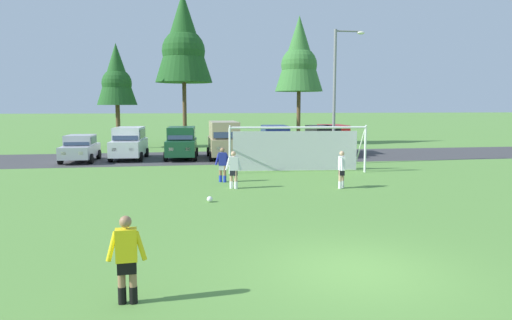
% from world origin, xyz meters
% --- Properties ---
extents(ground_plane, '(400.00, 400.00, 0.00)m').
position_xyz_m(ground_plane, '(0.00, 15.00, 0.00)').
color(ground_plane, '#598C3D').
extents(parking_lot_strip, '(52.00, 8.40, 0.01)m').
position_xyz_m(parking_lot_strip, '(0.00, 23.25, 0.00)').
color(parking_lot_strip, '#3D3D3F').
rests_on(parking_lot_strip, ground).
extents(soccer_ball, '(0.22, 0.22, 0.22)m').
position_xyz_m(soccer_ball, '(-2.66, 7.92, 0.11)').
color(soccer_ball, white).
rests_on(soccer_ball, ground).
extents(soccer_goal, '(7.56, 2.59, 2.57)m').
position_xyz_m(soccer_goal, '(2.62, 15.59, 1.29)').
color(soccer_goal, white).
rests_on(soccer_goal, ground).
extents(referee, '(0.74, 0.27, 1.64)m').
position_xyz_m(referee, '(-4.76, -0.93, 0.82)').
color(referee, '#936B4C').
rests_on(referee, ground).
extents(player_striker_near, '(0.32, 0.72, 1.64)m').
position_xyz_m(player_striker_near, '(3.23, 9.96, 0.82)').
color(player_striker_near, tan).
rests_on(player_striker_near, ground).
extents(player_midfield_center, '(0.73, 0.27, 1.64)m').
position_xyz_m(player_midfield_center, '(-1.44, 10.65, 0.82)').
color(player_midfield_center, tan).
rests_on(player_midfield_center, ground).
extents(player_defender_far, '(0.73, 0.27, 1.64)m').
position_xyz_m(player_defender_far, '(-1.74, 12.46, 0.82)').
color(player_defender_far, '#936B4C').
rests_on(player_defender_far, ground).
extents(parked_car_slot_far_left, '(2.13, 4.25, 1.72)m').
position_xyz_m(parked_car_slot_far_left, '(-10.02, 22.09, 0.88)').
color(parked_car_slot_far_left, '#B2B2BC').
rests_on(parked_car_slot_far_left, ground).
extents(parked_car_slot_left, '(2.37, 4.72, 2.16)m').
position_xyz_m(parked_car_slot_left, '(-7.04, 22.96, 1.11)').
color(parked_car_slot_left, silver).
rests_on(parked_car_slot_left, ground).
extents(parked_car_slot_center_left, '(2.37, 4.72, 2.16)m').
position_xyz_m(parked_car_slot_center_left, '(-3.55, 22.73, 1.11)').
color(parked_car_slot_center_left, '#194C2D').
rests_on(parked_car_slot_center_left, ground).
extents(parked_car_slot_center, '(2.24, 4.82, 2.52)m').
position_xyz_m(parked_car_slot_center, '(-0.68, 22.51, 1.34)').
color(parked_car_slot_center, tan).
rests_on(parked_car_slot_center, ground).
extents(parked_car_slot_center_right, '(2.35, 4.71, 2.16)m').
position_xyz_m(parked_car_slot_center_right, '(3.18, 23.86, 1.11)').
color(parked_car_slot_center_right, navy).
rests_on(parked_car_slot_center_right, ground).
extents(parked_car_slot_right, '(2.16, 4.61, 2.16)m').
position_xyz_m(parked_car_slot_right, '(6.52, 23.02, 1.11)').
color(parked_car_slot_right, black).
rests_on(parked_car_slot_right, ground).
extents(parked_car_slot_far_right, '(2.35, 4.71, 2.16)m').
position_xyz_m(parked_car_slot_far_right, '(7.75, 24.28, 1.11)').
color(parked_car_slot_far_right, red).
rests_on(parked_car_slot_far_right, ground).
extents(tree_left_edge, '(3.29, 3.29, 8.77)m').
position_xyz_m(tree_left_edge, '(-8.75, 31.52, 6.02)').
color(tree_left_edge, brown).
rests_on(tree_left_edge, ground).
extents(tree_mid_left, '(5.11, 5.11, 13.62)m').
position_xyz_m(tree_mid_left, '(-3.15, 33.74, 9.38)').
color(tree_mid_left, brown).
rests_on(tree_mid_left, ground).
extents(tree_center_back, '(4.43, 4.43, 11.80)m').
position_xyz_m(tree_center_back, '(7.38, 33.32, 8.12)').
color(tree_center_back, brown).
rests_on(tree_center_back, ground).
extents(street_lamp, '(2.00, 0.32, 8.16)m').
position_xyz_m(street_lamp, '(5.81, 18.17, 4.22)').
color(street_lamp, slate).
rests_on(street_lamp, ground).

